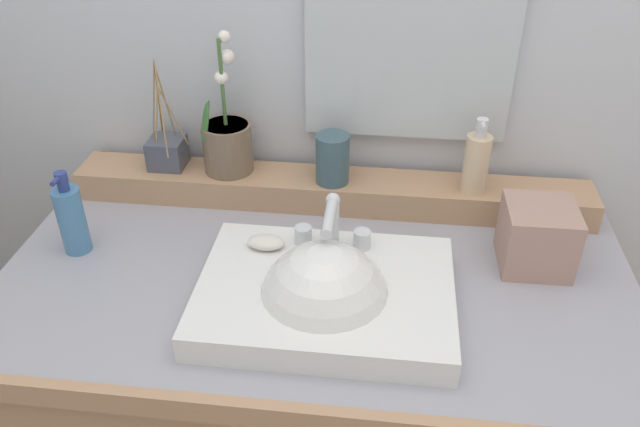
{
  "coord_description": "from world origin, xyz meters",
  "views": [
    {
      "loc": [
        0.12,
        -0.95,
        1.59
      ],
      "look_at": [
        0.01,
        -0.03,
        0.99
      ],
      "focal_mm": 35.94,
      "sensor_mm": 36.0,
      "label": 1
    }
  ],
  "objects_px": {
    "sink_basin": "(325,300)",
    "lotion_bottle": "(71,218)",
    "potted_plant": "(227,141)",
    "soap_dispenser": "(476,162)",
    "soap_bar": "(266,243)",
    "reed_diffuser": "(167,151)",
    "tissue_box": "(537,236)",
    "tumbler_cup": "(332,159)"
  },
  "relations": [
    {
      "from": "tumbler_cup",
      "to": "reed_diffuser",
      "type": "height_order",
      "value": "reed_diffuser"
    },
    {
      "from": "sink_basin",
      "to": "tumbler_cup",
      "type": "xyz_separation_m",
      "value": [
        -0.02,
        0.34,
        0.1
      ]
    },
    {
      "from": "lotion_bottle",
      "to": "tissue_box",
      "type": "distance_m",
      "value": 0.89
    },
    {
      "from": "lotion_bottle",
      "to": "soap_bar",
      "type": "bearing_deg",
      "value": -3.18
    },
    {
      "from": "sink_basin",
      "to": "reed_diffuser",
      "type": "xyz_separation_m",
      "value": [
        -0.39,
        0.37,
        0.08
      ]
    },
    {
      "from": "tumbler_cup",
      "to": "tissue_box",
      "type": "height_order",
      "value": "tumbler_cup"
    },
    {
      "from": "reed_diffuser",
      "to": "potted_plant",
      "type": "bearing_deg",
      "value": -0.44
    },
    {
      "from": "soap_bar",
      "to": "lotion_bottle",
      "type": "distance_m",
      "value": 0.39
    },
    {
      "from": "tissue_box",
      "to": "soap_dispenser",
      "type": "bearing_deg",
      "value": 125.35
    },
    {
      "from": "soap_bar",
      "to": "potted_plant",
      "type": "bearing_deg",
      "value": 116.63
    },
    {
      "from": "tumbler_cup",
      "to": "potted_plant",
      "type": "bearing_deg",
      "value": 174.02
    },
    {
      "from": "sink_basin",
      "to": "potted_plant",
      "type": "xyz_separation_m",
      "value": [
        -0.26,
        0.37,
        0.11
      ]
    },
    {
      "from": "sink_basin",
      "to": "lotion_bottle",
      "type": "relative_size",
      "value": 2.53
    },
    {
      "from": "sink_basin",
      "to": "soap_bar",
      "type": "distance_m",
      "value": 0.16
    },
    {
      "from": "reed_diffuser",
      "to": "lotion_bottle",
      "type": "xyz_separation_m",
      "value": [
        -0.11,
        -0.25,
        -0.03
      ]
    },
    {
      "from": "potted_plant",
      "to": "soap_bar",
      "type": "bearing_deg",
      "value": -63.37
    },
    {
      "from": "soap_bar",
      "to": "soap_dispenser",
      "type": "relative_size",
      "value": 0.43
    },
    {
      "from": "soap_bar",
      "to": "tumbler_cup",
      "type": "relative_size",
      "value": 0.65
    },
    {
      "from": "soap_bar",
      "to": "tumbler_cup",
      "type": "distance_m",
      "value": 0.27
    },
    {
      "from": "sink_basin",
      "to": "lotion_bottle",
      "type": "distance_m",
      "value": 0.52
    },
    {
      "from": "soap_bar",
      "to": "lotion_bottle",
      "type": "relative_size",
      "value": 0.4
    },
    {
      "from": "potted_plant",
      "to": "soap_dispenser",
      "type": "height_order",
      "value": "potted_plant"
    },
    {
      "from": "sink_basin",
      "to": "lotion_bottle",
      "type": "bearing_deg",
      "value": 166.64
    },
    {
      "from": "soap_bar",
      "to": "potted_plant",
      "type": "distance_m",
      "value": 0.31
    },
    {
      "from": "reed_diffuser",
      "to": "lotion_bottle",
      "type": "bearing_deg",
      "value": -114.86
    },
    {
      "from": "potted_plant",
      "to": "reed_diffuser",
      "type": "distance_m",
      "value": 0.14
    },
    {
      "from": "soap_dispenser",
      "to": "reed_diffuser",
      "type": "height_order",
      "value": "reed_diffuser"
    },
    {
      "from": "soap_bar",
      "to": "tissue_box",
      "type": "distance_m",
      "value": 0.51
    },
    {
      "from": "soap_dispenser",
      "to": "tissue_box",
      "type": "bearing_deg",
      "value": -54.65
    },
    {
      "from": "tissue_box",
      "to": "tumbler_cup",
      "type": "bearing_deg",
      "value": 158.63
    },
    {
      "from": "potted_plant",
      "to": "lotion_bottle",
      "type": "xyz_separation_m",
      "value": [
        -0.25,
        -0.25,
        -0.06
      ]
    },
    {
      "from": "tumbler_cup",
      "to": "lotion_bottle",
      "type": "xyz_separation_m",
      "value": [
        -0.48,
        -0.22,
        -0.04
      ]
    },
    {
      "from": "soap_dispenser",
      "to": "tumbler_cup",
      "type": "bearing_deg",
      "value": 179.01
    },
    {
      "from": "potted_plant",
      "to": "soap_dispenser",
      "type": "bearing_deg",
      "value": -3.19
    },
    {
      "from": "tissue_box",
      "to": "potted_plant",
      "type": "bearing_deg",
      "value": 163.99
    },
    {
      "from": "potted_plant",
      "to": "tumbler_cup",
      "type": "xyz_separation_m",
      "value": [
        0.23,
        -0.02,
        -0.02
      ]
    },
    {
      "from": "sink_basin",
      "to": "tissue_box",
      "type": "distance_m",
      "value": 0.43
    },
    {
      "from": "potted_plant",
      "to": "soap_dispenser",
      "type": "xyz_separation_m",
      "value": [
        0.53,
        -0.03,
        -0.0
      ]
    },
    {
      "from": "tissue_box",
      "to": "sink_basin",
      "type": "bearing_deg",
      "value": -154.45
    },
    {
      "from": "sink_basin",
      "to": "soap_bar",
      "type": "height_order",
      "value": "sink_basin"
    },
    {
      "from": "soap_dispenser",
      "to": "tumbler_cup",
      "type": "distance_m",
      "value": 0.3
    },
    {
      "from": "potted_plant",
      "to": "reed_diffuser",
      "type": "bearing_deg",
      "value": 179.56
    }
  ]
}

